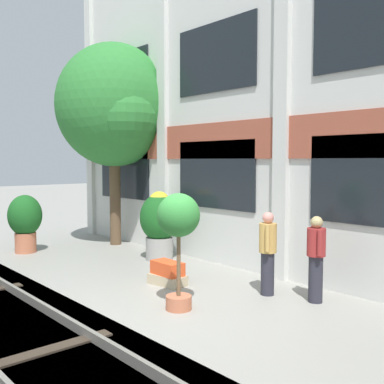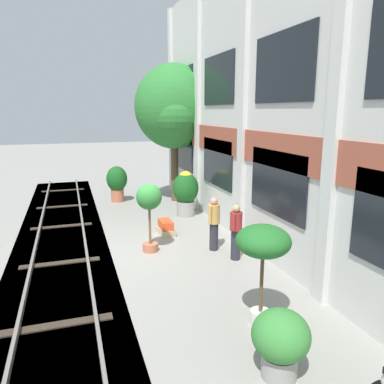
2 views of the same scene
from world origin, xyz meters
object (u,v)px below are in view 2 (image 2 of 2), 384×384
at_px(potted_plant_fluted_column, 117,181).
at_px(broadleaf_tree, 174,109).
at_px(potted_plant_square_trough, 166,228).
at_px(potted_plant_glazed_jar, 281,340).
at_px(resident_watching_tracks, 214,222).
at_px(potted_plant_low_pan, 263,246).
at_px(potted_plant_ribbed_drum, 186,191).
at_px(resident_by_doorway, 236,230).
at_px(potted_plant_tall_urn, 149,203).

bearing_deg(potted_plant_fluted_column, broadleaf_tree, 76.12).
height_order(potted_plant_square_trough, potted_plant_glazed_jar, potted_plant_glazed_jar).
height_order(potted_plant_glazed_jar, resident_watching_tracks, resident_watching_tracks).
xyz_separation_m(potted_plant_low_pan, potted_plant_glazed_jar, (1.44, -0.44, -0.97)).
xyz_separation_m(potted_plant_ribbed_drum, resident_by_doorway, (4.73, -0.01, -0.16)).
relative_size(potted_plant_fluted_column, resident_watching_tracks, 1.01).
relative_size(potted_plant_glazed_jar, resident_by_doorway, 0.70).
distance_m(potted_plant_tall_urn, resident_watching_tracks, 2.00).
bearing_deg(potted_plant_tall_urn, resident_watching_tracks, 75.10).
distance_m(potted_plant_square_trough, potted_plant_tall_urn, 2.02).
bearing_deg(potted_plant_low_pan, potted_plant_glazed_jar, -17.11).
height_order(potted_plant_tall_urn, potted_plant_glazed_jar, potted_plant_tall_urn).
distance_m(potted_plant_square_trough, potted_plant_ribbed_drum, 2.55).
relative_size(broadleaf_tree, resident_by_doorway, 3.85).
bearing_deg(potted_plant_low_pan, resident_watching_tracks, 171.54).
xyz_separation_m(potted_plant_tall_urn, resident_by_doorway, (1.36, 2.15, -0.64)).
bearing_deg(potted_plant_glazed_jar, resident_by_doorway, 163.59).
relative_size(broadleaf_tree, resident_watching_tracks, 3.79).
xyz_separation_m(potted_plant_ribbed_drum, potted_plant_fluted_column, (-3.26, -2.28, -0.08)).
distance_m(potted_plant_tall_urn, potted_plant_glazed_jar, 6.05).
distance_m(potted_plant_ribbed_drum, potted_plant_tall_urn, 4.03).
height_order(potted_plant_ribbed_drum, resident_watching_tracks, potted_plant_ribbed_drum).
bearing_deg(potted_plant_tall_urn, potted_plant_ribbed_drum, 147.39).
bearing_deg(potted_plant_ribbed_drum, potted_plant_square_trough, -33.45).
bearing_deg(resident_watching_tracks, potted_plant_square_trough, -7.93).
distance_m(potted_plant_fluted_column, resident_by_doorway, 8.30).
bearing_deg(potted_plant_tall_urn, potted_plant_glazed_jar, 7.67).
xyz_separation_m(potted_plant_glazed_jar, resident_watching_tracks, (-5.44, 1.04, 0.23)).
relative_size(potted_plant_square_trough, potted_plant_tall_urn, 0.42).
bearing_deg(potted_plant_ribbed_drum, broadleaf_tree, 173.63).
distance_m(broadleaf_tree, potted_plant_fluted_column, 4.18).
bearing_deg(broadleaf_tree, potted_plant_ribbed_drum, -6.37).
height_order(broadleaf_tree, resident_watching_tracks, broadleaf_tree).
height_order(potted_plant_ribbed_drum, resident_by_doorway, potted_plant_ribbed_drum).
bearing_deg(potted_plant_ribbed_drum, resident_watching_tracks, -4.71).
xyz_separation_m(resident_by_doorway, resident_watching_tracks, (-0.87, -0.31, 0.01)).
bearing_deg(potted_plant_low_pan, resident_by_doorway, 163.91).
height_order(potted_plant_ribbed_drum, potted_plant_fluted_column, potted_plant_ribbed_drum).
height_order(potted_plant_tall_urn, potted_plant_fluted_column, potted_plant_tall_urn).
height_order(potted_plant_ribbed_drum, potted_plant_tall_urn, potted_plant_tall_urn).
bearing_deg(resident_watching_tracks, potted_plant_ribbed_drum, -41.66).
bearing_deg(potted_plant_ribbed_drum, resident_by_doorway, -0.13).
xyz_separation_m(potted_plant_fluted_column, resident_watching_tracks, (7.11, 1.96, -0.07)).
xyz_separation_m(potted_plant_square_trough, resident_watching_tracks, (1.84, 1.02, 0.63)).
xyz_separation_m(broadleaf_tree, potted_plant_glazed_jar, (11.92, -1.65, -3.53)).
relative_size(potted_plant_ribbed_drum, potted_plant_glazed_jar, 1.61).
bearing_deg(broadleaf_tree, potted_plant_fluted_column, -103.88).
bearing_deg(potted_plant_ribbed_drum, potted_plant_glazed_jar, -8.30).
xyz_separation_m(potted_plant_square_trough, potted_plant_fluted_column, (-5.28, -0.94, 0.70)).
distance_m(potted_plant_low_pan, potted_plant_glazed_jar, 1.79).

